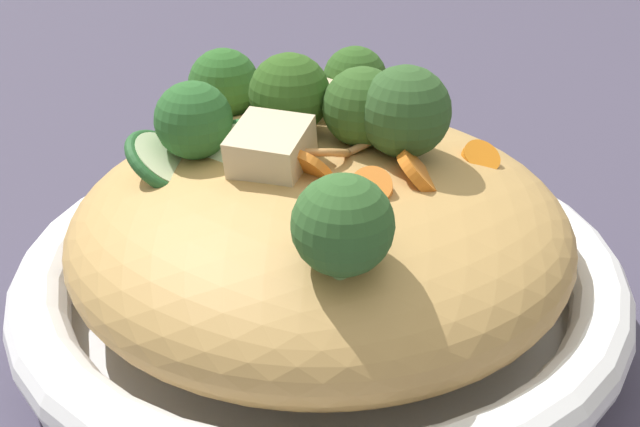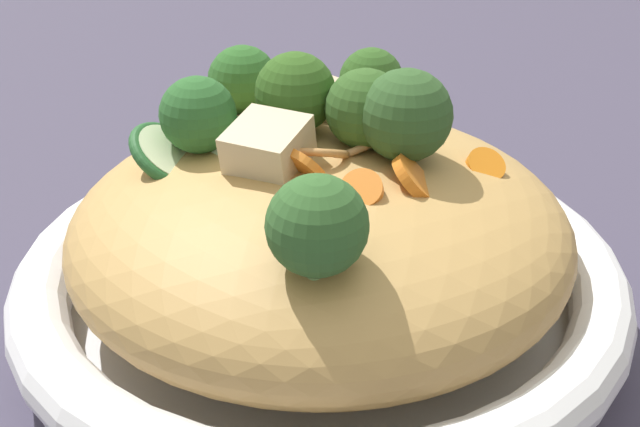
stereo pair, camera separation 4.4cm
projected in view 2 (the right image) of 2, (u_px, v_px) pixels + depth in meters
ground_plane at (320, 322)px, 0.48m from camera, size 3.00×3.00×0.00m
serving_bowl at (320, 285)px, 0.47m from camera, size 0.34×0.34×0.05m
noodle_heap at (320, 228)px, 0.45m from camera, size 0.27×0.27×0.10m
broccoli_florets at (314, 116)px, 0.43m from camera, size 0.25×0.17×0.08m
carrot_coins at (339, 164)px, 0.42m from camera, size 0.14×0.14×0.03m
zucchini_slices at (270, 127)px, 0.47m from camera, size 0.12×0.18×0.04m
chicken_chunks at (304, 127)px, 0.45m from camera, size 0.09×0.11×0.04m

